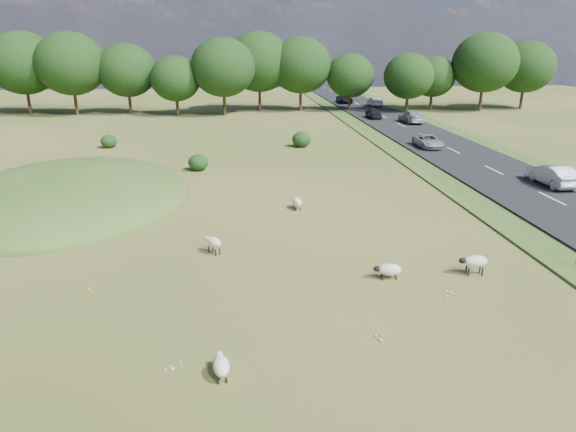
{
  "coord_description": "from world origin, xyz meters",
  "views": [
    {
      "loc": [
        -0.77,
        -22.5,
        10.04
      ],
      "look_at": [
        2.0,
        4.0,
        1.0
      ],
      "focal_mm": 32.0,
      "sensor_mm": 36.0,
      "label": 1
    }
  ],
  "objects_px": {
    "sheep_1": "(297,202)",
    "car_5": "(553,175)",
    "car_1": "(411,117)",
    "car_3": "(428,141)",
    "sheep_3": "(389,270)",
    "sheep_0": "(213,242)",
    "sheep_2": "(475,261)",
    "car_0": "(351,92)",
    "sheep_4": "(221,365)",
    "car_7": "(375,102)",
    "car_6": "(345,99)",
    "car_4": "(374,113)"
  },
  "relations": [
    {
      "from": "car_0",
      "to": "car_4",
      "type": "height_order",
      "value": "car_0"
    },
    {
      "from": "car_0",
      "to": "car_4",
      "type": "bearing_deg",
      "value": 82.97
    },
    {
      "from": "sheep_3",
      "to": "car_7",
      "type": "distance_m",
      "value": 64.06
    },
    {
      "from": "sheep_2",
      "to": "car_5",
      "type": "height_order",
      "value": "car_5"
    },
    {
      "from": "sheep_2",
      "to": "sheep_4",
      "type": "distance_m",
      "value": 12.95
    },
    {
      "from": "sheep_3",
      "to": "sheep_0",
      "type": "bearing_deg",
      "value": -19.07
    },
    {
      "from": "sheep_2",
      "to": "car_3",
      "type": "height_order",
      "value": "car_3"
    },
    {
      "from": "sheep_2",
      "to": "sheep_4",
      "type": "xyz_separation_m",
      "value": [
        -11.26,
        -6.4,
        -0.23
      ]
    },
    {
      "from": "car_5",
      "to": "car_6",
      "type": "distance_m",
      "value": 54.13
    },
    {
      "from": "car_1",
      "to": "sheep_0",
      "type": "bearing_deg",
      "value": 59.4
    },
    {
      "from": "car_5",
      "to": "car_7",
      "type": "height_order",
      "value": "car_5"
    },
    {
      "from": "sheep_1",
      "to": "car_3",
      "type": "distance_m",
      "value": 23.16
    },
    {
      "from": "car_3",
      "to": "car_0",
      "type": "bearing_deg",
      "value": 85.76
    },
    {
      "from": "sheep_4",
      "to": "car_5",
      "type": "height_order",
      "value": "car_5"
    },
    {
      "from": "car_4",
      "to": "car_7",
      "type": "height_order",
      "value": "car_7"
    },
    {
      "from": "sheep_4",
      "to": "car_6",
      "type": "bearing_deg",
      "value": -21.36
    },
    {
      "from": "sheep_0",
      "to": "sheep_2",
      "type": "height_order",
      "value": "sheep_2"
    },
    {
      "from": "car_0",
      "to": "car_1",
      "type": "relative_size",
      "value": 1.01
    },
    {
      "from": "car_6",
      "to": "sheep_0",
      "type": "bearing_deg",
      "value": -107.52
    },
    {
      "from": "car_1",
      "to": "car_6",
      "type": "height_order",
      "value": "car_1"
    },
    {
      "from": "car_5",
      "to": "sheep_4",
      "type": "bearing_deg",
      "value": 40.35
    },
    {
      "from": "sheep_3",
      "to": "car_1",
      "type": "distance_m",
      "value": 47.0
    },
    {
      "from": "car_3",
      "to": "car_7",
      "type": "distance_m",
      "value": 34.18
    },
    {
      "from": "car_0",
      "to": "car_1",
      "type": "distance_m",
      "value": 35.15
    },
    {
      "from": "car_0",
      "to": "car_6",
      "type": "height_order",
      "value": "car_0"
    },
    {
      "from": "car_3",
      "to": "car_5",
      "type": "height_order",
      "value": "car_5"
    },
    {
      "from": "sheep_3",
      "to": "car_4",
      "type": "height_order",
      "value": "car_4"
    },
    {
      "from": "car_1",
      "to": "car_3",
      "type": "relative_size",
      "value": 1.2
    },
    {
      "from": "sheep_4",
      "to": "car_7",
      "type": "bearing_deg",
      "value": -25.38
    },
    {
      "from": "sheep_2",
      "to": "car_1",
      "type": "height_order",
      "value": "car_1"
    },
    {
      "from": "sheep_1",
      "to": "sheep_3",
      "type": "xyz_separation_m",
      "value": [
        2.83,
        -10.47,
        -0.0
      ]
    },
    {
      "from": "sheep_0",
      "to": "car_0",
      "type": "xyz_separation_m",
      "value": [
        23.9,
        75.55,
        0.42
      ]
    },
    {
      "from": "sheep_1",
      "to": "sheep_0",
      "type": "bearing_deg",
      "value": -41.14
    },
    {
      "from": "sheep_3",
      "to": "car_3",
      "type": "height_order",
      "value": "car_3"
    },
    {
      "from": "sheep_0",
      "to": "car_0",
      "type": "height_order",
      "value": "car_0"
    },
    {
      "from": "sheep_3",
      "to": "car_5",
      "type": "distance_m",
      "value": 20.94
    },
    {
      "from": "sheep_0",
      "to": "sheep_4",
      "type": "relative_size",
      "value": 0.96
    },
    {
      "from": "car_3",
      "to": "car_7",
      "type": "bearing_deg",
      "value": 83.62
    },
    {
      "from": "sheep_1",
      "to": "car_5",
      "type": "distance_m",
      "value": 19.12
    },
    {
      "from": "car_0",
      "to": "sheep_2",
      "type": "bearing_deg",
      "value": 81.34
    },
    {
      "from": "car_0",
      "to": "car_5",
      "type": "bearing_deg",
      "value": 90.0
    },
    {
      "from": "sheep_0",
      "to": "car_5",
      "type": "distance_m",
      "value": 25.79
    },
    {
      "from": "sheep_2",
      "to": "car_7",
      "type": "bearing_deg",
      "value": -98.09
    },
    {
      "from": "sheep_1",
      "to": "car_3",
      "type": "bearing_deg",
      "value": 135.06
    },
    {
      "from": "sheep_3",
      "to": "car_5",
      "type": "height_order",
      "value": "car_5"
    },
    {
      "from": "sheep_4",
      "to": "car_5",
      "type": "relative_size",
      "value": 0.27
    },
    {
      "from": "sheep_4",
      "to": "car_3",
      "type": "bearing_deg",
      "value": -36.11
    },
    {
      "from": "sheep_2",
      "to": "car_5",
      "type": "distance_m",
      "value": 18.06
    },
    {
      "from": "car_6",
      "to": "car_3",
      "type": "bearing_deg",
      "value": -90.0
    },
    {
      "from": "sheep_3",
      "to": "car_4",
      "type": "relative_size",
      "value": 0.33
    }
  ]
}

